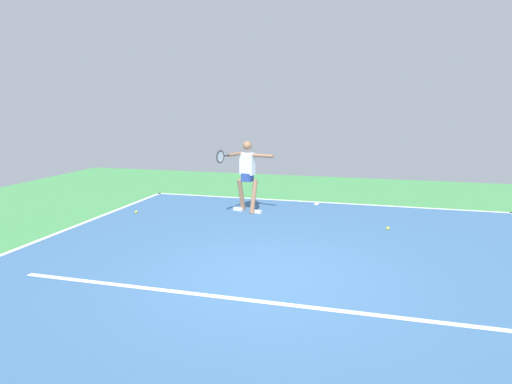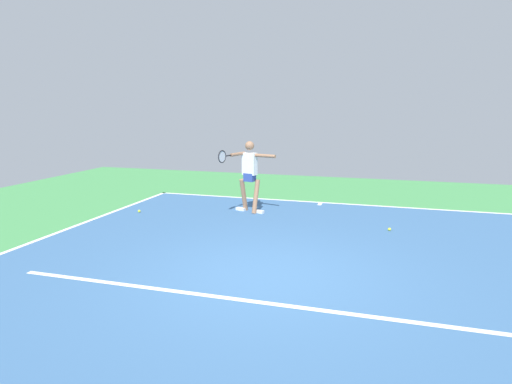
# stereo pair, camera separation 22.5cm
# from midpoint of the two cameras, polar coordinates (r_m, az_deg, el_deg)

# --- Properties ---
(ground_plane) EXTENTS (20.28, 20.28, 0.00)m
(ground_plane) POSITION_cam_midpoint_polar(r_m,az_deg,el_deg) (6.83, 0.83, -10.82)
(ground_plane) COLOR #428E4C
(court_surface) EXTENTS (9.57, 11.21, 0.00)m
(court_surface) POSITION_cam_midpoint_polar(r_m,az_deg,el_deg) (6.83, 0.83, -10.80)
(court_surface) COLOR #38608E
(court_surface) RESTS_ON ground_plane
(court_line_baseline_near) EXTENTS (9.57, 0.10, 0.01)m
(court_line_baseline_near) POSITION_cam_midpoint_polar(r_m,az_deg,el_deg) (12.07, 7.42, -1.30)
(court_line_baseline_near) COLOR white
(court_line_baseline_near) RESTS_ON ground_plane
(court_line_sideline_right) EXTENTS (0.10, 11.21, 0.01)m
(court_line_sideline_right) POSITION_cam_midpoint_polar(r_m,az_deg,el_deg) (9.16, -29.39, -6.55)
(court_line_sideline_right) COLOR white
(court_line_sideline_right) RESTS_ON ground_plane
(court_line_service) EXTENTS (7.17, 0.10, 0.01)m
(court_line_service) POSITION_cam_midpoint_polar(r_m,az_deg,el_deg) (6.03, -1.38, -13.84)
(court_line_service) COLOR white
(court_line_service) RESTS_ON ground_plane
(court_line_centre_mark) EXTENTS (0.10, 0.30, 0.01)m
(court_line_centre_mark) POSITION_cam_midpoint_polar(r_m,az_deg,el_deg) (11.88, 7.29, -1.49)
(court_line_centre_mark) COLOR white
(court_line_centre_mark) RESTS_ON ground_plane
(tennis_player) EXTENTS (1.13, 1.16, 1.74)m
(tennis_player) POSITION_cam_midpoint_polar(r_m,az_deg,el_deg) (10.67, -1.81, 2.62)
(tennis_player) COLOR #9E7051
(tennis_player) RESTS_ON ground_plane
(tennis_ball_near_player) EXTENTS (0.07, 0.07, 0.07)m
(tennis_ball_near_player) POSITION_cam_midpoint_polar(r_m,az_deg,el_deg) (11.14, -15.75, -2.49)
(tennis_ball_near_player) COLOR #CCE033
(tennis_ball_near_player) RESTS_ON ground_plane
(tennis_ball_far_corner) EXTENTS (0.07, 0.07, 0.07)m
(tennis_ball_far_corner) POSITION_cam_midpoint_polar(r_m,az_deg,el_deg) (9.66, 15.99, -4.52)
(tennis_ball_far_corner) COLOR #CCE033
(tennis_ball_far_corner) RESTS_ON ground_plane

